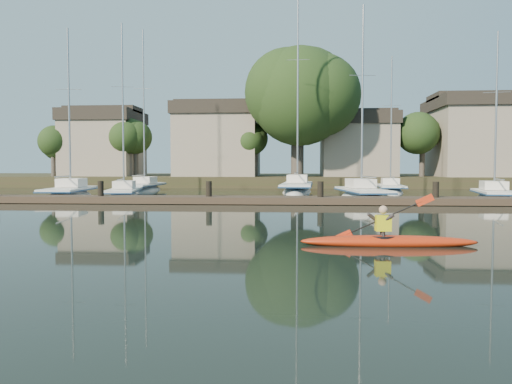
# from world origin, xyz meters

# --- Properties ---
(ground) EXTENTS (160.00, 160.00, 0.00)m
(ground) POSITION_xyz_m (0.00, 0.00, 0.00)
(ground) COLOR black
(ground) RESTS_ON ground
(kayak) EXTENTS (4.49, 0.89, 1.43)m
(kayak) POSITION_xyz_m (3.91, 0.11, 0.17)
(kayak) COLOR #B3430D
(kayak) RESTS_ON ground
(dock) EXTENTS (34.00, 2.00, 1.80)m
(dock) POSITION_xyz_m (0.00, 14.00, 0.20)
(dock) COLOR #413325
(dock) RESTS_ON ground
(sailboat_0) EXTENTS (3.07, 7.85, 12.14)m
(sailboat_0) POSITION_xyz_m (-12.80, 18.44, -0.20)
(sailboat_0) COLOR white
(sailboat_0) RESTS_ON ground
(sailboat_1) EXTENTS (3.28, 7.71, 12.26)m
(sailboat_1) POSITION_xyz_m (-9.33, 18.66, -0.17)
(sailboat_1) COLOR white
(sailboat_1) RESTS_ON ground
(sailboat_3) EXTENTS (3.13, 8.39, 13.20)m
(sailboat_3) POSITION_xyz_m (5.83, 18.48, -0.20)
(sailboat_3) COLOR white
(sailboat_3) RESTS_ON ground
(sailboat_4) EXTENTS (3.09, 6.79, 11.13)m
(sailboat_4) POSITION_xyz_m (13.48, 17.74, -0.18)
(sailboat_4) COLOR white
(sailboat_4) RESTS_ON ground
(sailboat_5) EXTENTS (2.05, 8.60, 14.22)m
(sailboat_5) POSITION_xyz_m (-10.49, 26.95, -0.18)
(sailboat_5) COLOR white
(sailboat_5) RESTS_ON ground
(sailboat_6) EXTENTS (2.92, 11.21, 17.66)m
(sailboat_6) POSITION_xyz_m (1.90, 26.53, -0.20)
(sailboat_6) COLOR white
(sailboat_6) RESTS_ON ground
(sailboat_7) EXTENTS (2.59, 7.36, 11.62)m
(sailboat_7) POSITION_xyz_m (9.10, 26.46, -0.17)
(sailboat_7) COLOR white
(sailboat_7) RESTS_ON ground
(shore) EXTENTS (90.00, 25.25, 12.75)m
(shore) POSITION_xyz_m (1.61, 40.29, 3.23)
(shore) COLOR #2D341A
(shore) RESTS_ON ground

